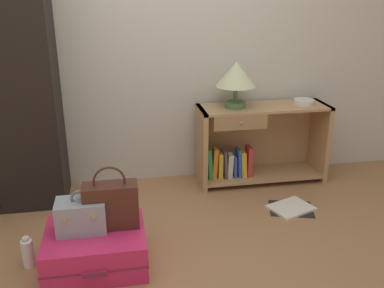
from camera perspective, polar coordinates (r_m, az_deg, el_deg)
The scene contains 10 objects.
ground_plane at distance 2.67m, azimuth -1.28°, elevation -17.20°, with size 9.00×9.00×0.00m, color #9E7047.
back_wall at distance 3.63m, azimuth -5.36°, elevation 14.94°, with size 6.40×0.10×2.60m, color beige.
bookshelf at distance 3.79m, azimuth 8.49°, elevation 0.08°, with size 1.12×0.38×0.68m.
table_lamp at distance 3.55m, azimuth 5.88°, elevation 8.98°, with size 0.33×0.33×0.38m.
bowl at distance 3.80m, azimuth 14.67°, elevation 5.45°, with size 0.18×0.18×0.04m, color silver.
suitcase_large at distance 2.77m, azimuth -12.66°, elevation -13.37°, with size 0.61×0.52×0.23m.
train_case at distance 2.69m, azimuth -14.54°, elevation -9.19°, with size 0.29×0.20×0.27m.
handbag at distance 2.67m, azimuth -10.74°, elevation -7.94°, with size 0.33×0.14×0.40m.
bottle at distance 2.89m, azimuth -21.02°, elevation -13.36°, with size 0.07×0.07×0.20m.
open_book_on_floor at distance 3.45m, azimuth 13.04°, elevation -8.30°, with size 0.39×0.35×0.02m.
Camera 1 is at (-0.33, -2.10, 1.62)m, focal length 40.08 mm.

